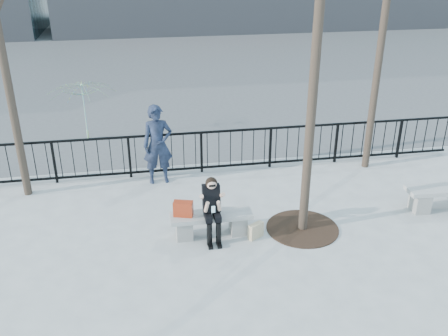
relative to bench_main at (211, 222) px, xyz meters
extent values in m
plane|color=gray|center=(0.00, 0.00, -0.30)|extent=(120.00, 120.00, 0.00)
cube|color=#474747|center=(0.00, 15.00, -0.30)|extent=(60.00, 23.00, 0.01)
cube|color=black|center=(0.00, 3.00, 0.78)|extent=(14.00, 0.05, 0.05)
cube|color=black|center=(0.00, 3.00, -0.18)|extent=(14.00, 0.05, 0.05)
cube|color=#2D2D30|center=(3.00, 21.96, 0.90)|extent=(18.00, 0.08, 2.40)
cylinder|color=black|center=(1.90, -0.10, 3.45)|extent=(0.18, 0.18, 7.50)
cylinder|color=black|center=(-4.00, 2.50, 2.95)|extent=(0.18, 0.18, 6.50)
cylinder|color=black|center=(4.50, 2.60, 3.20)|extent=(0.18, 0.18, 7.00)
cylinder|color=black|center=(1.90, -0.10, -0.29)|extent=(1.50, 1.50, 0.02)
cube|color=slate|center=(-0.55, 0.00, -0.10)|extent=(0.32, 0.38, 0.40)
cube|color=slate|center=(0.55, 0.00, -0.10)|extent=(0.32, 0.38, 0.40)
cube|color=gray|center=(0.00, 0.00, 0.14)|extent=(1.65, 0.46, 0.09)
cube|color=slate|center=(4.67, 0.18, -0.09)|extent=(0.34, 0.41, 0.43)
cube|color=gray|center=(5.27, 0.18, 0.18)|extent=(1.78, 0.50, 0.10)
cube|color=maroon|center=(-0.55, 0.02, 0.35)|extent=(0.41, 0.28, 0.31)
cube|color=beige|center=(0.87, -0.26, -0.14)|extent=(0.35, 0.28, 0.32)
imported|color=black|center=(-0.90, 2.63, 0.68)|extent=(0.75, 0.52, 1.96)
imported|color=#D9EB34|center=(-2.87, 5.81, 0.59)|extent=(2.34, 2.37, 1.78)
camera|label=1|loc=(-1.22, -8.56, 5.23)|focal=40.00mm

